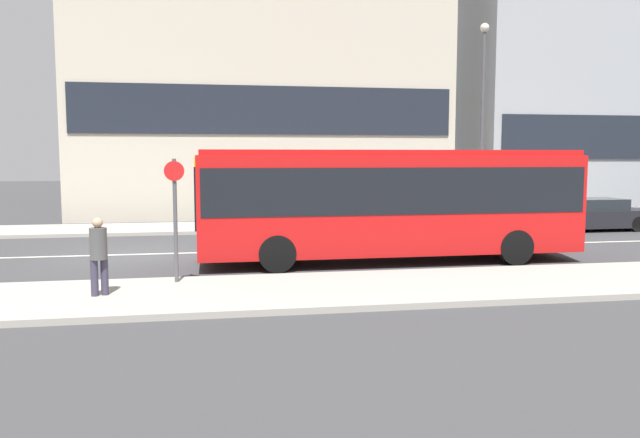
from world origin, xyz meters
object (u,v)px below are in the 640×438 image
object	(u,v)px
street_lamp	(483,106)
pedestrian_near_stop	(99,252)
city_bus	(388,198)
bus_stop_sign	(175,211)
parked_car_1	(592,215)
parked_car_0	(474,216)

from	to	relation	value
street_lamp	pedestrian_near_stop	bearing A→B (deg)	-139.97
city_bus	bus_stop_sign	world-z (taller)	city_bus
parked_car_1	pedestrian_near_stop	bearing A→B (deg)	-151.25
parked_car_1	city_bus	bearing A→B (deg)	-150.47
bus_stop_sign	street_lamp	distance (m)	15.83
pedestrian_near_stop	city_bus	bearing A→B (deg)	-175.15
parked_car_0	parked_car_1	world-z (taller)	parked_car_0
parked_car_1	bus_stop_sign	bearing A→B (deg)	-152.14
city_bus	parked_car_1	world-z (taller)	city_bus
city_bus	bus_stop_sign	xyz separation A→B (m)	(-5.68, -2.62, -0.06)
city_bus	street_lamp	bearing A→B (deg)	44.92
city_bus	parked_car_0	size ratio (longest dim) A/B	2.69
city_bus	bus_stop_sign	bearing A→B (deg)	-160.74
pedestrian_near_stop	bus_stop_sign	xyz separation A→B (m)	(1.47, 1.12, 0.71)
pedestrian_near_stop	parked_car_1	bearing A→B (deg)	-174.01
parked_car_0	street_lamp	xyz separation A→B (m)	(1.00, 1.64, 4.35)
pedestrian_near_stop	bus_stop_sign	world-z (taller)	bus_stop_sign
parked_car_1	bus_stop_sign	distance (m)	17.91
parked_car_1	street_lamp	xyz separation A→B (m)	(-3.99, 1.68, 4.39)
parked_car_1	bus_stop_sign	size ratio (longest dim) A/B	1.66
parked_car_1	pedestrian_near_stop	distance (m)	19.70
pedestrian_near_stop	parked_car_0	bearing A→B (deg)	-164.99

